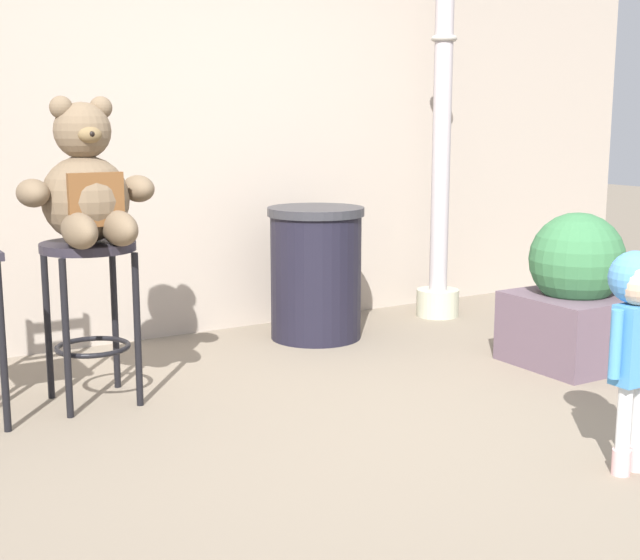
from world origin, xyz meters
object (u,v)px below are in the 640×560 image
bar_stool_with_teddy (90,287)px  lamppost (442,125)px  planter_with_shrub (575,296)px  trash_bin (316,273)px  teddy_bear (87,190)px  child_walking (637,314)px

bar_stool_with_teddy → lamppost: size_ratio=0.24×
bar_stool_with_teddy → planter_with_shrub: planter_with_shrub is taller
trash_bin → lamppost: (1.00, 0.09, 0.87)m
teddy_bear → child_walking: bearing=-51.1°
bar_stool_with_teddy → child_walking: bearing=-51.6°
teddy_bear → trash_bin: 1.72m
trash_bin → planter_with_shrub: (0.89, -1.21, -0.02)m
child_walking → trash_bin: size_ratio=1.06×
child_walking → planter_with_shrub: bearing=-90.0°
child_walking → planter_with_shrub: (0.94, 1.16, -0.23)m
trash_bin → planter_with_shrub: 1.51m
lamppost → teddy_bear: bearing=-165.9°
planter_with_shrub → child_walking: bearing=-129.2°
child_walking → trash_bin: child_walking is taller
trash_bin → lamppost: 1.33m
child_walking → trash_bin: bearing=-52.0°
bar_stool_with_teddy → teddy_bear: size_ratio=1.16×
child_walking → planter_with_shrub: 1.51m
bar_stool_with_teddy → child_walking: child_walking is taller
bar_stool_with_teddy → trash_bin: bearing=18.8°
trash_bin → planter_with_shrub: bearing=-53.6°
lamppost → planter_with_shrub: bearing=-94.9°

